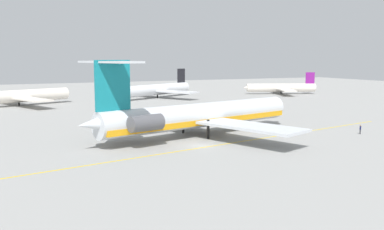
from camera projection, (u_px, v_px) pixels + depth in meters
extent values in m
plane|color=gray|center=(200.00, 146.00, 70.54)|extent=(379.73, 379.73, 0.00)
cylinder|color=silver|center=(201.00, 115.00, 79.98)|extent=(41.80, 14.87, 4.48)
cone|color=silver|center=(275.00, 107.00, 93.16)|extent=(5.60, 5.34, 4.30)
cone|color=silver|center=(97.00, 124.00, 66.74)|extent=(7.28, 5.33, 3.81)
cube|color=orange|center=(201.00, 120.00, 80.11)|extent=(40.92, 14.72, 0.99)
cube|color=silver|center=(168.00, 113.00, 89.55)|extent=(9.69, 19.50, 0.45)
cube|color=silver|center=(251.00, 126.00, 71.78)|extent=(13.10, 19.94, 0.45)
cylinder|color=#515156|center=(123.00, 118.00, 73.62)|extent=(6.07, 3.92, 2.60)
cube|color=silver|center=(125.00, 119.00, 73.02)|extent=(3.61, 2.23, 0.54)
cylinder|color=#515156|center=(146.00, 123.00, 68.08)|extent=(6.07, 3.92, 2.60)
cube|color=silver|center=(143.00, 122.00, 68.68)|extent=(3.61, 2.23, 0.54)
cube|color=teal|center=(113.00, 85.00, 67.74)|extent=(5.99, 1.96, 7.94)
cube|color=silver|center=(99.00, 62.00, 69.72)|extent=(5.71, 7.38, 0.31)
cube|color=silver|center=(121.00, 62.00, 64.20)|extent=(5.71, 7.38, 0.31)
cylinder|color=black|center=(249.00, 120.00, 88.30)|extent=(0.49, 0.49, 3.40)
cylinder|color=black|center=(183.00, 124.00, 82.12)|extent=(0.49, 0.49, 3.40)
cylinder|color=black|center=(208.00, 129.00, 76.61)|extent=(0.49, 0.49, 3.40)
cylinder|color=silver|center=(19.00, 96.00, 128.69)|extent=(30.50, 14.86, 3.74)
cone|color=silver|center=(66.00, 93.00, 139.86)|extent=(4.14, 4.42, 3.55)
cube|color=silver|center=(6.00, 96.00, 134.93)|extent=(10.26, 15.28, 0.45)
cube|color=silver|center=(33.00, 100.00, 122.54)|extent=(10.26, 15.28, 0.45)
cylinder|color=black|center=(19.00, 102.00, 128.90)|extent=(0.45, 0.45, 2.52)
cylinder|color=silver|center=(157.00, 90.00, 154.86)|extent=(30.24, 18.51, 3.85)
cone|color=silver|center=(125.00, 92.00, 142.15)|extent=(4.50, 4.71, 3.66)
cube|color=silver|center=(177.00, 92.00, 149.34)|extent=(11.84, 15.61, 0.46)
cube|color=silver|center=(139.00, 89.00, 160.48)|extent=(11.84, 15.61, 0.46)
cube|color=black|center=(181.00, 76.00, 165.03)|extent=(3.89, 2.31, 5.25)
cylinder|color=black|center=(157.00, 94.00, 155.08)|extent=(0.46, 0.46, 2.59)
cylinder|color=silver|center=(281.00, 88.00, 171.16)|extent=(26.37, 13.23, 3.25)
cone|color=silver|center=(247.00, 88.00, 170.54)|extent=(3.62, 3.86, 3.08)
cube|color=silver|center=(286.00, 90.00, 163.46)|extent=(9.04, 13.26, 0.39)
cube|color=silver|center=(276.00, 87.00, 178.95)|extent=(9.04, 13.26, 0.39)
cube|color=#7A197F|center=(310.00, 78.00, 171.18)|extent=(3.40, 1.63, 4.43)
cylinder|color=black|center=(281.00, 91.00, 171.35)|extent=(0.39, 0.39, 2.18)
cylinder|color=black|center=(219.00, 111.00, 112.56)|extent=(0.10, 0.10, 0.80)
cylinder|color=black|center=(219.00, 111.00, 112.42)|extent=(0.10, 0.10, 0.80)
cylinder|color=#191E4C|center=(219.00, 109.00, 112.39)|extent=(0.27, 0.27, 0.64)
sphere|color=brown|center=(219.00, 107.00, 112.33)|extent=(0.25, 0.25, 0.25)
cylinder|color=#191E4C|center=(219.00, 108.00, 112.56)|extent=(0.07, 0.07, 0.54)
cylinder|color=#191E4C|center=(220.00, 109.00, 112.22)|extent=(0.07, 0.07, 0.54)
cylinder|color=black|center=(199.00, 111.00, 113.10)|extent=(0.10, 0.10, 0.84)
cylinder|color=black|center=(199.00, 111.00, 113.09)|extent=(0.10, 0.10, 0.84)
cylinder|color=#191E4C|center=(199.00, 108.00, 112.99)|extent=(0.28, 0.28, 0.67)
sphere|color=brown|center=(199.00, 106.00, 112.93)|extent=(0.26, 0.26, 0.26)
cylinder|color=#191E4C|center=(198.00, 108.00, 113.00)|extent=(0.08, 0.08, 0.57)
cylinder|color=#191E4C|center=(200.00, 108.00, 112.98)|extent=(0.08, 0.08, 0.57)
cylinder|color=black|center=(360.00, 132.00, 81.36)|extent=(0.10, 0.10, 0.84)
cylinder|color=black|center=(360.00, 132.00, 81.21)|extent=(0.10, 0.10, 0.84)
cylinder|color=#191E4C|center=(360.00, 128.00, 81.18)|extent=(0.28, 0.28, 0.67)
sphere|color=#8C6647|center=(360.00, 126.00, 81.12)|extent=(0.26, 0.26, 0.26)
cylinder|color=#191E4C|center=(360.00, 128.00, 81.36)|extent=(0.08, 0.08, 0.57)
cylinder|color=#191E4C|center=(361.00, 128.00, 81.00)|extent=(0.08, 0.08, 0.57)
cone|color=#EA590F|center=(243.00, 115.00, 107.24)|extent=(0.40, 0.40, 0.55)
cube|color=gold|center=(226.00, 144.00, 72.06)|extent=(85.31, 18.13, 0.01)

